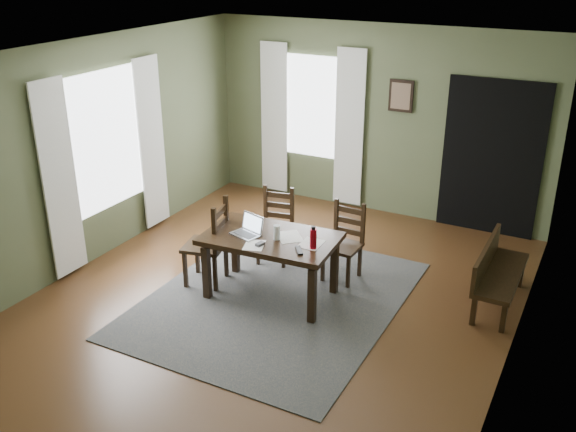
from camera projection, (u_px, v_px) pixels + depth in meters
The scene contains 24 objects.
ground at pixel (276, 299), 7.18m from camera, with size 5.00×6.00×0.01m.
room_shell at pixel (274, 144), 6.47m from camera, with size 5.02×6.02×2.71m.
rug at pixel (276, 299), 7.18m from camera, with size 2.60×3.20×0.01m.
dining_table at pixel (271, 244), 7.01m from camera, with size 1.51×0.97×0.73m.
chair_end at pixel (209, 244), 7.33m from camera, with size 0.54×0.54×1.03m.
chair_back_left at pixel (276, 226), 7.92m from camera, with size 0.47×0.47×0.92m.
chair_back_right at pixel (344, 243), 7.48m from camera, with size 0.42×0.42×0.92m.
bench at pixel (496, 270), 6.94m from camera, with size 0.40×1.24×0.70m.
laptop at pixel (249, 229), 7.01m from camera, with size 0.37×0.32×0.21m.
computer_mouse at pixel (260, 244), 6.75m from camera, with size 0.06×0.10×0.03m, color #3F3F42.
tv_remote at pixel (299, 250), 6.63m from camera, with size 0.05×0.19×0.02m, color black.
drinking_glass at pixel (277, 232), 6.87m from camera, with size 0.07×0.07×0.16m, color silver.
water_bottle at pixel (313, 238), 6.65m from camera, with size 0.08×0.08×0.25m.
paper_c at pixel (290, 237), 6.96m from camera, with size 0.25×0.32×0.00m, color white.
paper_d at pixel (311, 244), 6.80m from camera, with size 0.22×0.29×0.00m, color white.
paper_e at pixel (254, 245), 6.76m from camera, with size 0.21×0.27×0.00m, color white.
window_left at pixel (105, 141), 7.83m from camera, with size 0.01×1.30×1.70m.
window_back at pixel (312, 107), 9.46m from camera, with size 1.00×0.01×1.50m.
curtain_left_near at pixel (59, 181), 7.25m from camera, with size 0.03×0.48×2.30m.
curtain_left_far at pixel (152, 144), 8.58m from camera, with size 0.03×0.48×2.30m.
curtain_back_left at pixel (274, 119), 9.80m from camera, with size 0.44×0.03×2.30m.
curtain_back_right at pixel (349, 129), 9.27m from camera, with size 0.44×0.03×2.30m.
framed_picture at pixel (401, 96), 8.76m from camera, with size 0.34×0.03×0.44m.
doorway_back at pixel (492, 158), 8.49m from camera, with size 1.30×0.03×2.10m.
Camera 1 is at (3.02, -5.47, 3.67)m, focal length 40.00 mm.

